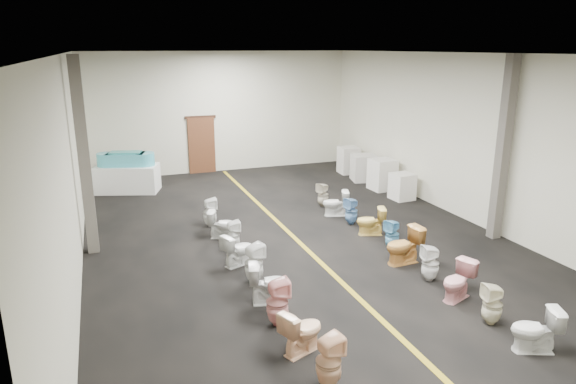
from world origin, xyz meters
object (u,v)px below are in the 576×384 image
bathtub (126,160)px  toilet_right_9 (335,203)px  toilet_left_4 (270,283)px  toilet_right_8 (351,211)px  toilet_right_3 (458,281)px  toilet_right_7 (371,221)px  appliance_crate_b (382,174)px  toilet_left_7 (233,235)px  toilet_left_5 (254,263)px  toilet_right_6 (392,234)px  toilet_left_8 (222,224)px  toilet_right_10 (323,195)px  appliance_crate_d (349,160)px  toilet_right_4 (430,263)px  toilet_left_2 (302,331)px  toilet_left_3 (277,302)px  toilet_right_1 (535,330)px  display_table (128,179)px  toilet_left_9 (210,212)px  toilet_left_1 (329,362)px  appliance_crate_a (402,186)px  toilet_right_5 (404,246)px  toilet_right_2 (492,304)px  toilet_left_6 (238,249)px  appliance_crate_c (364,168)px

bathtub → toilet_right_9: size_ratio=2.46×
toilet_left_4 → toilet_right_8: bearing=-30.7°
toilet_right_3 → toilet_right_7: toilet_right_3 is taller
appliance_crate_b → toilet_left_7: 6.97m
toilet_left_5 → toilet_right_6: size_ratio=1.14×
toilet_right_8 → toilet_left_8: bearing=-108.1°
toilet_right_7 → toilet_right_10: bearing=-158.6°
appliance_crate_d → toilet_right_4: appliance_crate_d is taller
toilet_left_2 → toilet_right_9: 6.89m
bathtub → toilet_left_3: bathtub is taller
appliance_crate_b → toilet_right_1: bearing=-106.0°
display_table → toilet_left_7: (2.01, -6.16, -0.08)m
toilet_left_9 → display_table: bearing=24.1°
appliance_crate_d → toilet_right_3: appliance_crate_d is taller
toilet_left_7 → toilet_left_1: bearing=178.6°
appliance_crate_a → toilet_right_10: size_ratio=1.14×
toilet_left_9 → appliance_crate_a: bearing=-85.0°
toilet_right_3 → toilet_right_9: size_ratio=1.02×
toilet_left_1 → toilet_left_8: (-0.05, 6.30, -0.05)m
toilet_left_5 → toilet_right_7: bearing=-81.3°
display_table → appliance_crate_a: bearing=-26.0°
appliance_crate_a → toilet_left_1: (-6.05, -7.68, -0.01)m
appliance_crate_a → toilet_right_5: size_ratio=0.98×
toilet_right_1 → toilet_left_5: bearing=-116.4°
display_table → toilet_left_8: 5.65m
toilet_right_8 → appliance_crate_a: bearing=106.8°
appliance_crate_b → toilet_left_2: (-6.08, -7.98, -0.15)m
toilet_left_2 → toilet_left_3: 0.91m
toilet_right_2 → toilet_right_3: same height
toilet_right_4 → toilet_right_7: 2.80m
appliance_crate_a → toilet_right_6: 4.29m
toilet_left_7 → toilet_right_3: bearing=-140.4°
toilet_left_6 → toilet_right_6: toilet_left_6 is taller
toilet_left_9 → toilet_right_9: size_ratio=1.06×
toilet_left_1 → toilet_left_3: (-0.12, 1.84, 0.02)m
toilet_left_6 → toilet_left_7: toilet_left_6 is taller
toilet_right_9 → toilet_right_3: bearing=18.2°
toilet_left_2 → toilet_right_9: toilet_left_2 is taller
appliance_crate_c → toilet_left_4: appliance_crate_c is taller
appliance_crate_d → toilet_left_9: appliance_crate_d is taller
toilet_left_8 → toilet_right_9: bearing=-57.9°
toilet_right_2 → toilet_left_4: bearing=-109.7°
appliance_crate_b → toilet_left_3: 9.39m
appliance_crate_b → toilet_right_2: appliance_crate_b is taller
toilet_left_7 → toilet_right_6: 3.78m
toilet_right_1 → toilet_right_7: 5.53m
appliance_crate_a → toilet_left_3: (-6.18, -5.84, 0.01)m
display_table → toilet_right_2: bearing=-64.0°
toilet_right_5 → toilet_right_10: (0.05, 4.49, -0.06)m
toilet_right_4 → toilet_right_10: bearing=-169.5°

